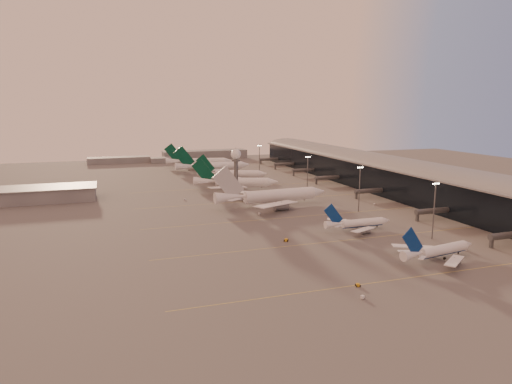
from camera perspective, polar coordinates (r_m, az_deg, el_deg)
name	(u,v)px	position (r m, az deg, el deg)	size (l,w,h in m)	color
ground	(309,252)	(180.39, 6.62, -7.51)	(700.00, 700.00, 0.00)	#504D4D
taxiway_markings	(316,215)	(241.52, 7.46, -2.83)	(180.00, 185.25, 0.02)	#D6C24B
terminal	(385,174)	(324.32, 15.77, 2.21)	(57.00, 362.00, 23.04)	black
hangar	(24,195)	(303.02, -27.00, -0.33)	(82.00, 27.00, 8.50)	slate
radar_tower	(236,163)	(288.04, -2.52, 3.67)	(6.40, 6.40, 31.10)	#505357
mast_a	(434,208)	(207.53, 21.38, -1.84)	(3.60, 0.56, 25.00)	#505357
mast_b	(359,187)	(249.71, 12.81, 0.65)	(3.60, 0.56, 25.00)	#505357
mast_c	(308,173)	(295.31, 6.46, 2.37)	(3.60, 0.56, 25.00)	#505357
mast_d	(259,158)	(377.50, 0.43, 4.25)	(3.60, 0.56, 25.00)	#505357
distant_horizon	(180,156)	(488.84, -9.43, 4.42)	(165.00, 37.50, 9.00)	slate
narrowbody_near	(439,252)	(183.05, 21.85, -7.00)	(36.71, 29.08, 14.42)	white
narrowbody_mid	(358,224)	(214.80, 12.63, -3.97)	(34.43, 27.52, 13.46)	white
widebody_white	(273,198)	(260.81, 2.09, -0.79)	(69.35, 55.43, 24.38)	white
greentail_a	(236,184)	(311.50, -2.50, 1.01)	(56.74, 45.10, 21.34)	white
greentail_b	(232,175)	(352.67, -2.97, 2.10)	(52.46, 41.64, 19.88)	white
greentail_c	(214,168)	(390.74, -5.32, 3.02)	(65.89, 53.25, 23.95)	white
greentail_d	(200,163)	(427.88, -7.06, 3.62)	(62.15, 49.81, 22.70)	white
gsv_truck_a	(364,295)	(141.92, 13.31, -12.44)	(5.53, 3.41, 2.10)	silver
gsv_tug_near	(358,285)	(150.42, 12.61, -11.29)	(2.68, 3.66, 0.94)	gold
gsv_catering_a	(466,245)	(198.82, 24.79, -6.02)	(5.95, 3.24, 4.67)	silver
gsv_tug_mid	(286,240)	(193.45, 3.78, -6.02)	(4.56, 4.08, 1.12)	gold
gsv_truck_b	(346,219)	(230.85, 11.19, -3.34)	(4.95, 2.45, 1.91)	silver
gsv_truck_c	(260,212)	(239.73, 0.48, -2.57)	(5.51, 4.98, 2.22)	silver
gsv_catering_b	(375,202)	(270.73, 14.62, -1.21)	(5.03, 3.19, 3.82)	silver
gsv_tug_far	(244,201)	(271.11, -1.53, -1.16)	(2.55, 3.44, 0.88)	silver
gsv_truck_d	(184,199)	(279.63, -8.94, -0.81)	(3.45, 5.13, 1.95)	silver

